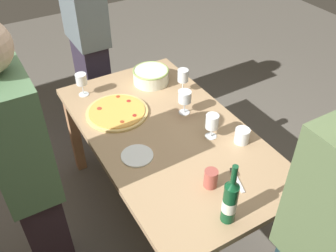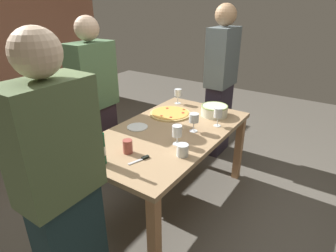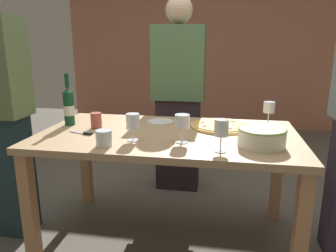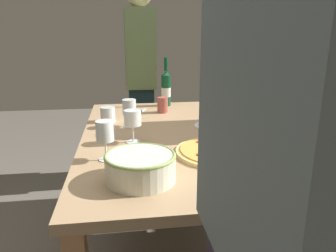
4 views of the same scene
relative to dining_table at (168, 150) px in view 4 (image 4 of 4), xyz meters
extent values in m
cube|color=tan|center=(0.00, 0.00, 0.07)|extent=(1.60, 0.90, 0.04)
cube|color=tan|center=(-0.74, -0.40, -0.30)|extent=(0.07, 0.07, 0.71)
cube|color=tan|center=(-0.74, 0.40, -0.30)|extent=(0.07, 0.07, 0.71)
cylinder|color=#DEBB6F|center=(0.32, 0.19, 0.10)|extent=(0.40, 0.40, 0.02)
cylinder|color=#F4AD4A|center=(0.32, 0.19, 0.11)|extent=(0.36, 0.36, 0.01)
cylinder|color=#A0271E|center=(0.22, 0.12, 0.12)|extent=(0.03, 0.03, 0.00)
cylinder|color=#A93D28|center=(0.40, 0.28, 0.12)|extent=(0.03, 0.03, 0.00)
cylinder|color=#AD3D1E|center=(0.47, 0.12, 0.12)|extent=(0.03, 0.03, 0.00)
cylinder|color=#9C3E21|center=(0.20, 0.21, 0.12)|extent=(0.03, 0.03, 0.00)
cylinder|color=#AD2922|center=(0.38, 0.08, 0.12)|extent=(0.03, 0.03, 0.00)
cylinder|color=silver|center=(0.55, -0.18, 0.14)|extent=(0.26, 0.26, 0.10)
torus|color=#8FAF5C|center=(0.55, -0.18, 0.19)|extent=(0.26, 0.26, 0.01)
cylinder|color=#0F4323|center=(-0.70, 0.08, 0.21)|extent=(0.07, 0.07, 0.22)
cone|color=#0F4323|center=(-0.70, 0.08, 0.33)|extent=(0.07, 0.07, 0.03)
cylinder|color=#0F4323|center=(-0.70, 0.08, 0.40)|extent=(0.03, 0.03, 0.09)
cylinder|color=silver|center=(-0.70, 0.08, 0.19)|extent=(0.07, 0.07, 0.07)
cylinder|color=white|center=(0.33, -0.31, 0.09)|extent=(0.06, 0.06, 0.00)
cylinder|color=white|center=(0.33, -0.31, 0.14)|extent=(0.01, 0.01, 0.08)
cylinder|color=white|center=(0.33, -0.31, 0.22)|extent=(0.07, 0.07, 0.09)
cylinder|color=maroon|center=(0.33, -0.31, 0.20)|extent=(0.06, 0.06, 0.04)
cylinder|color=white|center=(0.64, 0.30, 0.09)|extent=(0.07, 0.07, 0.00)
cylinder|color=white|center=(0.64, 0.30, 0.14)|extent=(0.01, 0.01, 0.08)
cylinder|color=white|center=(0.64, 0.30, 0.22)|extent=(0.08, 0.08, 0.07)
cylinder|color=maroon|center=(0.64, 0.30, 0.19)|extent=(0.07, 0.07, 0.02)
cylinder|color=white|center=(0.11, -0.19, 0.09)|extent=(0.07, 0.07, 0.00)
cylinder|color=white|center=(0.11, -0.19, 0.14)|extent=(0.01, 0.01, 0.08)
cylinder|color=white|center=(0.11, -0.19, 0.22)|extent=(0.08, 0.08, 0.07)
cylinder|color=maroon|center=(0.11, -0.19, 0.19)|extent=(0.07, 0.07, 0.03)
cylinder|color=white|center=(-0.17, -0.20, 0.09)|extent=(0.07, 0.07, 0.00)
cylinder|color=white|center=(-0.17, -0.20, 0.13)|extent=(0.01, 0.01, 0.07)
cylinder|color=white|center=(-0.17, -0.20, 0.21)|extent=(0.08, 0.08, 0.09)
cylinder|color=maroon|center=(-0.17, -0.20, 0.18)|extent=(0.07, 0.07, 0.03)
cylinder|color=white|center=(-0.30, -0.33, 0.14)|extent=(0.09, 0.09, 0.09)
cylinder|color=#A84C42|center=(-0.48, 0.03, 0.14)|extent=(0.07, 0.07, 0.10)
cylinder|color=white|center=(-0.10, 0.26, 0.10)|extent=(0.18, 0.18, 0.01)
cube|color=silver|center=(-0.55, -0.10, 0.10)|extent=(0.12, 0.06, 0.01)
cube|color=black|center=(-0.48, -0.13, 0.10)|extent=(0.06, 0.04, 0.02)
cube|color=#2E2027|center=(-0.05, 0.83, -0.25)|extent=(0.37, 0.20, 0.82)
cube|color=#4C6E49|center=(-0.05, 0.83, 0.47)|extent=(0.44, 0.24, 0.62)
cube|color=#1C3337|center=(-1.13, -0.08, -0.24)|extent=(0.36, 0.20, 0.83)
cube|color=#556942|center=(-1.13, -0.08, 0.49)|extent=(0.43, 0.24, 0.63)
cube|color=slate|center=(1.18, 0.05, 0.54)|extent=(0.42, 0.24, 0.65)
camera|label=1|loc=(-1.49, 0.87, 1.54)|focal=39.53mm
camera|label=2|loc=(-1.82, -1.23, 1.12)|focal=30.02mm
camera|label=3|loc=(0.33, -1.92, 0.64)|focal=34.55mm
camera|label=4|loc=(1.63, -0.23, 0.61)|focal=34.56mm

